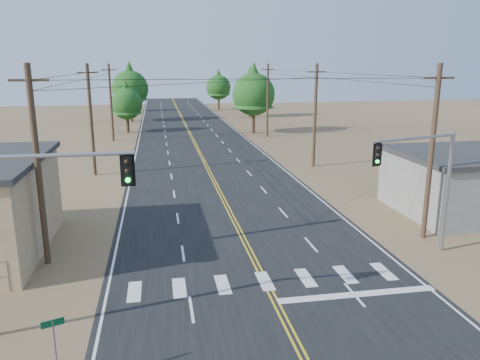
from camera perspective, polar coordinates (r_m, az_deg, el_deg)
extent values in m
cube|color=black|center=(43.08, -3.56, 0.62)|extent=(15.00, 200.00, 0.02)
cylinder|color=gray|center=(23.61, -26.41, -10.48)|extent=(0.06, 0.06, 1.50)
cylinder|color=#4C3826|center=(24.86, -23.40, 1.35)|extent=(0.30, 0.30, 10.00)
cube|color=#4C3826|center=(24.37, -24.36, 11.02)|extent=(1.80, 0.12, 0.12)
cylinder|color=#4C3826|center=(44.32, -17.69, 6.92)|extent=(0.30, 0.30, 10.00)
cube|color=#4C3826|center=(44.05, -18.10, 12.34)|extent=(1.80, 0.12, 0.12)
cylinder|color=#4C3826|center=(64.11, -15.45, 9.06)|extent=(0.30, 0.30, 10.00)
cube|color=#4C3826|center=(63.93, -15.70, 12.81)|extent=(1.80, 0.12, 0.12)
cylinder|color=#4C3826|center=(28.54, 22.29, 2.96)|extent=(0.30, 0.30, 10.00)
cube|color=#4C3826|center=(28.12, 23.08, 11.38)|extent=(1.80, 0.12, 0.12)
cylinder|color=#4C3826|center=(46.48, 9.13, 7.70)|extent=(0.30, 0.30, 10.00)
cube|color=#4C3826|center=(46.23, 9.34, 12.88)|extent=(1.80, 0.12, 0.12)
cylinder|color=#4C3826|center=(65.63, 3.38, 9.63)|extent=(0.30, 0.30, 10.00)
cube|color=#4C3826|center=(65.45, 3.43, 13.30)|extent=(1.80, 0.12, 0.12)
cylinder|color=gray|center=(17.71, -21.59, 2.81)|extent=(5.48, 0.17, 0.15)
cube|color=black|center=(17.50, -13.54, 1.19)|extent=(0.34, 0.29, 1.06)
sphere|color=black|center=(17.26, -13.64, 2.16)|extent=(0.19, 0.19, 0.19)
sphere|color=black|center=(17.33, -13.57, 1.07)|extent=(0.19, 0.19, 0.19)
sphere|color=#0CE533|center=(17.40, -13.51, -0.01)|extent=(0.19, 0.19, 0.19)
cylinder|color=gray|center=(27.23, 23.89, -1.69)|extent=(0.22, 0.22, 6.30)
cylinder|color=gray|center=(26.62, 24.56, 4.86)|extent=(0.16, 0.16, 0.54)
cylinder|color=gray|center=(24.57, 20.63, 4.78)|extent=(5.19, 1.71, 0.14)
cube|color=black|center=(22.95, 16.39, 3.03)|extent=(0.38, 0.35, 0.99)
sphere|color=black|center=(22.74, 16.51, 3.73)|extent=(0.18, 0.18, 0.18)
sphere|color=black|center=(22.79, 16.46, 2.95)|extent=(0.18, 0.18, 0.18)
sphere|color=#0CE533|center=(22.85, 16.40, 2.18)|extent=(0.18, 0.18, 0.18)
cylinder|color=gray|center=(16.59, -21.53, -19.08)|extent=(0.06, 0.06, 2.31)
cube|color=#0A4B28|center=(16.06, -21.88, -15.88)|extent=(0.66, 0.27, 0.23)
cylinder|color=#3F2D1E|center=(71.97, -13.54, 6.76)|extent=(0.47, 0.47, 2.76)
cone|color=#1B4814|center=(71.61, -13.71, 9.80)|extent=(4.29, 4.29, 4.91)
sphere|color=#1B4814|center=(71.69, -13.67, 9.01)|extent=(4.60, 4.60, 4.60)
cylinder|color=#3F2D1E|center=(85.68, -13.10, 8.21)|extent=(0.45, 0.45, 3.76)
cone|color=#1B4814|center=(85.34, -13.29, 11.70)|extent=(5.84, 5.84, 6.68)
sphere|color=#1B4814|center=(85.40, -13.24, 10.79)|extent=(6.26, 6.26, 6.26)
cylinder|color=#3F2D1E|center=(104.44, -12.79, 8.82)|extent=(0.44, 0.44, 2.37)
cone|color=#1B4814|center=(104.22, -12.89, 10.62)|extent=(3.68, 3.68, 4.21)
sphere|color=#1B4814|center=(104.27, -12.86, 10.15)|extent=(3.95, 3.95, 3.95)
cylinder|color=#3F2D1E|center=(69.24, 1.64, 7.26)|extent=(0.50, 0.50, 3.70)
cone|color=#1B4814|center=(68.83, 1.67, 11.51)|extent=(5.76, 5.76, 6.58)
sphere|color=#1B4814|center=(68.90, 1.66, 10.40)|extent=(6.17, 6.17, 6.17)
cylinder|color=#3F2D1E|center=(90.78, 1.21, 8.77)|extent=(0.50, 0.50, 3.44)
cone|color=#1B4814|center=(90.48, 1.23, 11.79)|extent=(5.35, 5.35, 6.12)
sphere|color=#1B4814|center=(90.53, 1.23, 11.00)|extent=(5.74, 5.74, 5.74)
cylinder|color=#3F2D1E|center=(105.39, -2.62, 9.42)|extent=(0.48, 0.48, 3.22)
cone|color=#1B4814|center=(105.13, -2.65, 11.85)|extent=(5.00, 5.00, 5.72)
sphere|color=#1B4814|center=(105.18, -2.64, 11.22)|extent=(5.36, 5.36, 5.36)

